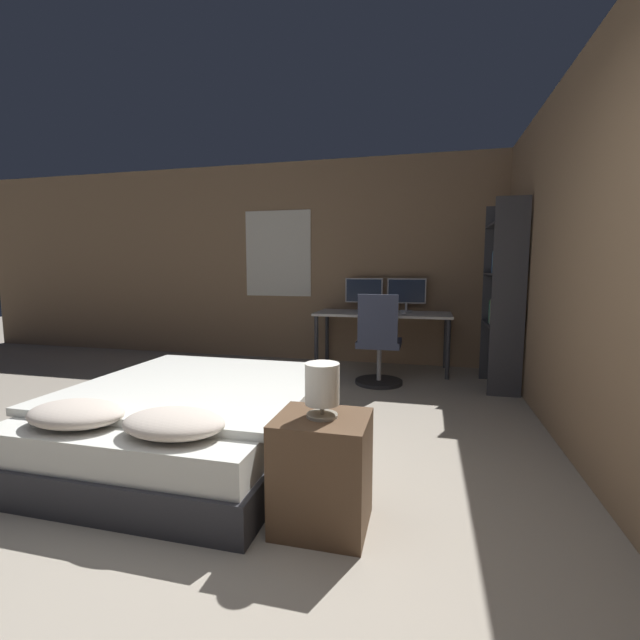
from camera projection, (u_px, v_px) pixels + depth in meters
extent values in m
plane|color=#9E9384|center=(176.00, 570.00, 1.80)|extent=(20.00, 20.00, 0.00)
cube|color=#8E7051|center=(351.00, 262.00, 5.74)|extent=(12.00, 0.06, 2.70)
cube|color=silver|center=(278.00, 254.00, 5.94)|extent=(0.94, 0.01, 1.17)
cube|color=black|center=(278.00, 254.00, 5.94)|extent=(0.86, 0.01, 1.09)
cube|color=#8E7051|center=(593.00, 254.00, 2.61)|extent=(0.06, 12.00, 2.70)
cube|color=#2D2D33|center=(195.00, 434.00, 2.99)|extent=(1.59, 1.91, 0.22)
cube|color=silver|center=(194.00, 406.00, 2.97)|extent=(1.53, 1.85, 0.19)
cube|color=silver|center=(202.00, 385.00, 3.07)|extent=(1.63, 1.60, 0.05)
ellipsoid|color=beige|center=(76.00, 414.00, 2.34)|extent=(0.55, 0.38, 0.13)
ellipsoid|color=beige|center=(174.00, 423.00, 2.20)|extent=(0.55, 0.38, 0.13)
cube|color=brown|center=(322.00, 472.00, 2.09)|extent=(0.45, 0.39, 0.55)
cylinder|color=gray|center=(322.00, 415.00, 2.05)|extent=(0.15, 0.15, 0.01)
cylinder|color=gray|center=(322.00, 409.00, 2.05)|extent=(0.02, 0.02, 0.05)
cylinder|color=silver|center=(322.00, 384.00, 2.03)|extent=(0.17, 0.17, 0.20)
cube|color=beige|center=(383.00, 314.00, 5.31)|extent=(1.65, 0.69, 0.03)
cylinder|color=#2D2D33|center=(316.00, 344.00, 5.25)|extent=(0.05, 0.05, 0.69)
cylinder|color=#2D2D33|center=(448.00, 349.00, 4.88)|extent=(0.05, 0.05, 0.69)
cylinder|color=#2D2D33|center=(327.00, 337.00, 5.82)|extent=(0.05, 0.05, 0.69)
cylinder|color=#2D2D33|center=(446.00, 341.00, 5.45)|extent=(0.05, 0.05, 0.69)
cylinder|color=#B7B7BC|center=(364.00, 310.00, 5.60)|extent=(0.16, 0.16, 0.01)
cylinder|color=#B7B7BC|center=(364.00, 306.00, 5.60)|extent=(0.03, 0.03, 0.09)
cube|color=#B7B7BC|center=(364.00, 290.00, 5.57)|extent=(0.49, 0.03, 0.32)
cube|color=#232D42|center=(364.00, 290.00, 5.56)|extent=(0.46, 0.00, 0.29)
cylinder|color=#B7B7BC|center=(406.00, 311.00, 5.47)|extent=(0.16, 0.16, 0.01)
cylinder|color=#B7B7BC|center=(406.00, 307.00, 5.47)|extent=(0.03, 0.03, 0.09)
cube|color=#B7B7BC|center=(407.00, 291.00, 5.44)|extent=(0.49, 0.03, 0.32)
cube|color=#232D42|center=(407.00, 291.00, 5.43)|extent=(0.46, 0.00, 0.29)
cube|color=#B7B7BC|center=(381.00, 314.00, 5.07)|extent=(0.35, 0.13, 0.02)
ellipsoid|color=#B7B7BC|center=(404.00, 314.00, 5.01)|extent=(0.07, 0.05, 0.04)
cylinder|color=black|center=(379.00, 382.00, 4.73)|extent=(0.52, 0.52, 0.04)
cylinder|color=gray|center=(379.00, 363.00, 4.70)|extent=(0.05, 0.05, 0.38)
cube|color=#33384C|center=(379.00, 343.00, 4.68)|extent=(0.46, 0.46, 0.07)
cube|color=#33384C|center=(378.00, 319.00, 4.44)|extent=(0.42, 0.05, 0.51)
cube|color=#333338|center=(509.00, 299.00, 4.13)|extent=(0.32, 0.02, 1.95)
cube|color=#333338|center=(497.00, 295.00, 4.79)|extent=(0.32, 0.02, 1.95)
cube|color=#333338|center=(501.00, 324.00, 4.50)|extent=(0.32, 0.66, 0.02)
cube|color=#333338|center=(504.00, 274.00, 4.44)|extent=(0.32, 0.66, 0.02)
cube|color=#333338|center=(506.00, 225.00, 4.38)|extent=(0.32, 0.66, 0.02)
cube|color=gold|center=(507.00, 317.00, 4.19)|extent=(0.26, 0.03, 0.19)
cube|color=gold|center=(506.00, 317.00, 4.23)|extent=(0.26, 0.03, 0.20)
cube|color=orange|center=(506.00, 315.00, 4.26)|extent=(0.26, 0.02, 0.22)
cube|color=gold|center=(505.00, 317.00, 4.30)|extent=(0.26, 0.03, 0.17)
cube|color=#BCB29E|center=(504.00, 316.00, 4.34)|extent=(0.26, 0.02, 0.18)
cube|color=#BCB29E|center=(504.00, 312.00, 4.37)|extent=(0.26, 0.04, 0.26)
cube|color=#337042|center=(503.00, 313.00, 4.42)|extent=(0.26, 0.02, 0.23)
cube|color=teal|center=(502.00, 314.00, 4.45)|extent=(0.26, 0.03, 0.20)
cube|color=#337042|center=(502.00, 312.00, 4.48)|extent=(0.26, 0.03, 0.24)
cube|color=#28282D|center=(510.00, 262.00, 4.13)|extent=(0.26, 0.03, 0.22)
cube|color=#337042|center=(509.00, 260.00, 4.16)|extent=(0.26, 0.03, 0.26)
cube|color=#B2332D|center=(508.00, 261.00, 4.20)|extent=(0.26, 0.03, 0.24)
cube|color=#2D4784|center=(508.00, 262.00, 4.24)|extent=(0.26, 0.03, 0.23)
cube|color=gold|center=(507.00, 264.00, 4.28)|extent=(0.26, 0.03, 0.19)
cube|color=teal|center=(506.00, 262.00, 4.32)|extent=(0.26, 0.04, 0.23)
cube|color=#2D4784|center=(505.00, 263.00, 4.36)|extent=(0.26, 0.03, 0.21)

